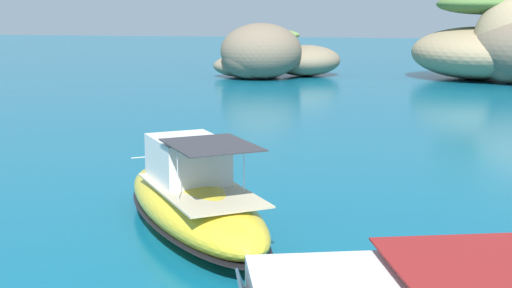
% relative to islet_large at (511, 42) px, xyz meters
% --- Properties ---
extents(islet_large, '(23.50, 21.16, 10.61)m').
position_rel_islet_large_xyz_m(islet_large, '(0.00, 0.00, 0.00)').
color(islet_large, '#9E8966').
rests_on(islet_large, ground).
extents(islet_small, '(15.98, 16.23, 6.18)m').
position_rel_islet_large_xyz_m(islet_small, '(-26.30, -2.12, -1.58)').
color(islet_small, '#756651').
rests_on(islet_small, ground).
extents(motorboat_yellow, '(8.94, 10.28, 3.30)m').
position_rel_islet_large_xyz_m(motorboat_yellow, '(-16.85, -56.47, -3.11)').
color(motorboat_yellow, yellow).
rests_on(motorboat_yellow, ground).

